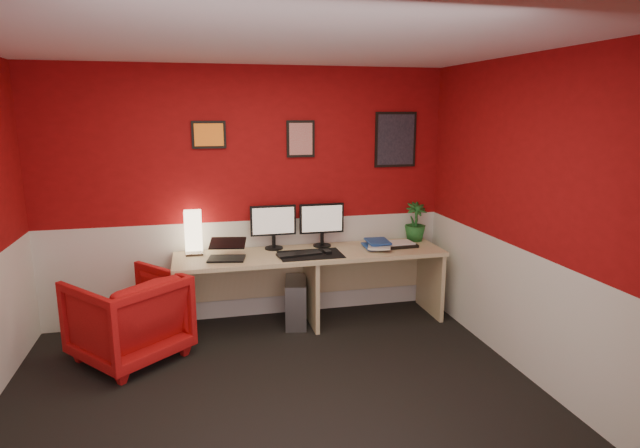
{
  "coord_description": "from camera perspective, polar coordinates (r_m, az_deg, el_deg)",
  "views": [
    {
      "loc": [
        -0.5,
        -3.41,
        2.08
      ],
      "look_at": [
        0.6,
        1.21,
        1.05
      ],
      "focal_mm": 29.6,
      "sensor_mm": 36.0,
      "label": 1
    }
  ],
  "objects": [
    {
      "name": "ceiling",
      "position": [
        3.47,
        -5.31,
        19.14
      ],
      "size": [
        4.0,
        3.5,
        0.01
      ],
      "primitive_type": "cube",
      "color": "white",
      "rests_on": "ground"
    },
    {
      "name": "wainscot_back",
      "position": [
        5.42,
        -7.55,
        -4.83
      ],
      "size": [
        4.0,
        0.01,
        1.0
      ],
      "primitive_type": "cube",
      "color": "silver",
      "rests_on": "ground"
    },
    {
      "name": "shoji_lamp",
      "position": [
        5.14,
        -13.52,
        -1.04
      ],
      "size": [
        0.16,
        0.16,
        0.4
      ],
      "primitive_type": "cube",
      "color": "#FFE5B2",
      "rests_on": "desk"
    },
    {
      "name": "desk_mat",
      "position": [
        5.02,
        -1.03,
        -3.31
      ],
      "size": [
        0.6,
        0.38,
        0.01
      ],
      "primitive_type": "cube",
      "color": "black",
      "rests_on": "desk"
    },
    {
      "name": "book_middle",
      "position": [
        5.23,
        5.25,
        -2.33
      ],
      "size": [
        0.31,
        0.36,
        0.02
      ],
      "primitive_type": "imported",
      "rotation": [
        0.0,
        0.0,
        -0.37
      ],
      "color": "silver",
      "rests_on": "book_bottom"
    },
    {
      "name": "ground",
      "position": [
        4.03,
        -4.57,
        -18.89
      ],
      "size": [
        4.0,
        3.5,
        0.01
      ],
      "primitive_type": "cube",
      "color": "black",
      "rests_on": "ground"
    },
    {
      "name": "monitor_left",
      "position": [
        5.19,
        -5.06,
        0.41
      ],
      "size": [
        0.45,
        0.06,
        0.58
      ],
      "primitive_type": "cube",
      "color": "black",
      "rests_on": "desk"
    },
    {
      "name": "laptop",
      "position": [
        4.91,
        -10.11,
        -2.58
      ],
      "size": [
        0.37,
        0.29,
        0.22
      ],
      "primitive_type": "cube",
      "rotation": [
        0.0,
        0.0,
        -0.2
      ],
      "color": "black",
      "rests_on": "desk"
    },
    {
      "name": "potted_plant",
      "position": [
        5.61,
        10.27,
        0.23
      ],
      "size": [
        0.23,
        0.23,
        0.4
      ],
      "primitive_type": "imported",
      "rotation": [
        0.0,
        0.0,
        0.02
      ],
      "color": "#19591E",
      "rests_on": "desk"
    },
    {
      "name": "armchair",
      "position": [
        4.79,
        -20.0,
        -9.47
      ],
      "size": [
        1.12,
        1.13,
        0.74
      ],
      "primitive_type": "imported",
      "rotation": [
        0.0,
        0.0,
        3.84
      ],
      "color": "red",
      "rests_on": "ground"
    },
    {
      "name": "wall_right",
      "position": [
        4.31,
        22.38,
        0.21
      ],
      "size": [
        0.01,
        3.5,
        2.5
      ],
      "primitive_type": "cube",
      "color": "maroon",
      "rests_on": "ground"
    },
    {
      "name": "pc_tower",
      "position": [
        5.26,
        -2.61,
        -8.42
      ],
      "size": [
        0.29,
        0.48,
        0.45
      ],
      "primitive_type": "cube",
      "rotation": [
        0.0,
        0.0,
        -0.2
      ],
      "color": "#99999E",
      "rests_on": "ground"
    },
    {
      "name": "wall_front",
      "position": [
        1.92,
        3.14,
        -13.32
      ],
      "size": [
        4.0,
        0.01,
        2.5
      ],
      "primitive_type": "cube",
      "color": "maroon",
      "rests_on": "ground"
    },
    {
      "name": "book_bottom",
      "position": [
        5.27,
        4.81,
        -2.49
      ],
      "size": [
        0.22,
        0.29,
        0.03
      ],
      "primitive_type": "imported",
      "rotation": [
        0.0,
        0.0,
        -0.05
      ],
      "color": "#204795",
      "rests_on": "desk"
    },
    {
      "name": "keyboard",
      "position": [
        5.0,
        -2.28,
        -3.25
      ],
      "size": [
        0.44,
        0.2,
        0.02
      ],
      "primitive_type": "cube",
      "rotation": [
        0.0,
        0.0,
        0.14
      ],
      "color": "black",
      "rests_on": "desk_mat"
    },
    {
      "name": "zen_tray",
      "position": [
        5.39,
        8.42,
        -2.23
      ],
      "size": [
        0.36,
        0.27,
        0.03
      ],
      "primitive_type": "cube",
      "rotation": [
        0.0,
        0.0,
        0.05
      ],
      "color": "black",
      "rests_on": "desk"
    },
    {
      "name": "art_right",
      "position": [
        5.54,
        8.16,
        9.02
      ],
      "size": [
        0.44,
        0.02,
        0.56
      ],
      "primitive_type": "cube",
      "color": "black",
      "rests_on": "wall_back"
    },
    {
      "name": "art_left",
      "position": [
        5.15,
        -11.93,
        9.43
      ],
      "size": [
        0.32,
        0.02,
        0.26
      ],
      "primitive_type": "cube",
      "color": "orange",
      "rests_on": "wall_back"
    },
    {
      "name": "art_center",
      "position": [
        5.26,
        -2.11,
        9.18
      ],
      "size": [
        0.28,
        0.02,
        0.36
      ],
      "primitive_type": "cube",
      "color": "red",
      "rests_on": "wall_back"
    },
    {
      "name": "wall_back",
      "position": [
        5.25,
        -7.78,
        3.04
      ],
      "size": [
        4.0,
        0.01,
        2.5
      ],
      "primitive_type": "cube",
      "color": "maroon",
      "rests_on": "ground"
    },
    {
      "name": "monitor_right",
      "position": [
        5.27,
        0.22,
        0.64
      ],
      "size": [
        0.45,
        0.06,
        0.58
      ],
      "primitive_type": "cube",
      "color": "black",
      "rests_on": "desk"
    },
    {
      "name": "wainscot_right",
      "position": [
        4.51,
        21.55,
        -9.14
      ],
      "size": [
        0.01,
        3.5,
        1.0
      ],
      "primitive_type": "cube",
      "color": "silver",
      "rests_on": "ground"
    },
    {
      "name": "mouse",
      "position": [
        5.05,
        0.77,
        -3.02
      ],
      "size": [
        0.07,
        0.11,
        0.03
      ],
      "primitive_type": "cube",
      "rotation": [
        0.0,
        0.0,
        0.13
      ],
      "color": "black",
      "rests_on": "desk_mat"
    },
    {
      "name": "desk",
      "position": [
        5.22,
        -0.98,
        -6.93
      ],
      "size": [
        2.6,
        0.65,
        0.73
      ],
      "primitive_type": "cube",
      "color": "tan",
      "rests_on": "ground"
    },
    {
      "name": "book_top",
      "position": [
        5.25,
        5.12,
        -1.98
      ],
      "size": [
        0.23,
        0.3,
        0.03
      ],
      "primitive_type": "imported",
      "rotation": [
        0.0,
        0.0,
        -0.07
      ],
      "color": "#204795",
      "rests_on": "book_middle"
    }
  ]
}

